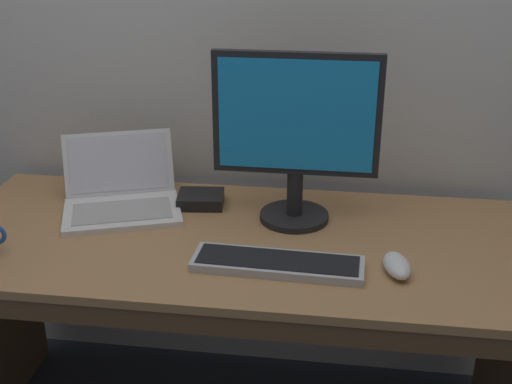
# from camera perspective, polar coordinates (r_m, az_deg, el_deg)

# --- Properties ---
(desk) EXTENTS (1.65, 0.72, 0.73)m
(desk) POSITION_cam_1_polar(r_m,az_deg,el_deg) (1.97, -1.91, -9.30)
(desk) COLOR #A87A4C
(desk) RESTS_ON ground
(laptop_white) EXTENTS (0.42, 0.40, 0.20)m
(laptop_white) POSITION_cam_1_polar(r_m,az_deg,el_deg) (2.06, -11.45, -0.58)
(laptop_white) COLOR white
(laptop_white) RESTS_ON desk
(external_monitor) EXTENTS (0.47, 0.20, 0.50)m
(external_monitor) POSITION_cam_1_polar(r_m,az_deg,el_deg) (1.86, 3.44, 4.95)
(external_monitor) COLOR black
(external_monitor) RESTS_ON desk
(wired_keyboard) EXTENTS (0.44, 0.14, 0.03)m
(wired_keyboard) POSITION_cam_1_polar(r_m,az_deg,el_deg) (1.71, 1.86, -6.14)
(wired_keyboard) COLOR #BCBCC1
(wired_keyboard) RESTS_ON desk
(computer_mouse) EXTENTS (0.09, 0.13, 0.04)m
(computer_mouse) POSITION_cam_1_polar(r_m,az_deg,el_deg) (1.72, 11.97, -6.18)
(computer_mouse) COLOR white
(computer_mouse) RESTS_ON desk
(external_drive_box) EXTENTS (0.15, 0.13, 0.04)m
(external_drive_box) POSITION_cam_1_polar(r_m,az_deg,el_deg) (2.06, -4.75, -0.62)
(external_drive_box) COLOR black
(external_drive_box) RESTS_ON desk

